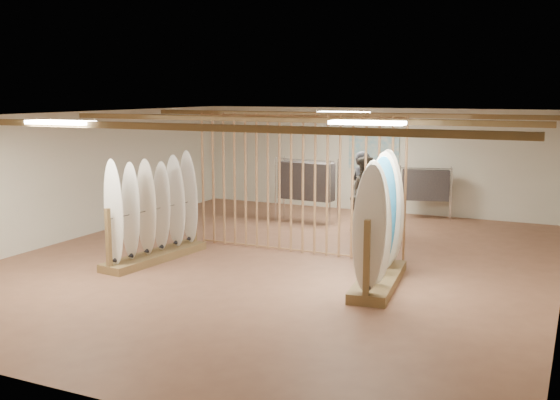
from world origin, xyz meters
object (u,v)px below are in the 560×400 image
at_px(shopper_a, 363,186).
at_px(clothing_rack_a, 306,181).
at_px(rack_left, 154,225).
at_px(shopper_b, 366,191).
at_px(clothing_rack_b, 425,185).
at_px(rack_right, 380,242).

bearing_deg(shopper_a, clothing_rack_a, 20.84).
relative_size(rack_left, clothing_rack_a, 1.56).
bearing_deg(shopper_b, clothing_rack_b, 100.36).
relative_size(clothing_rack_a, shopper_a, 0.76).
xyz_separation_m(clothing_rack_b, shopper_a, (-1.01, -2.01, 0.18)).
distance_m(rack_left, rack_right, 4.42).
height_order(rack_left, shopper_b, shopper_b).
bearing_deg(rack_left, rack_right, 9.12).
distance_m(clothing_rack_a, shopper_a, 1.57).
xyz_separation_m(clothing_rack_b, shopper_b, (-0.79, -2.45, 0.14)).
distance_m(rack_left, clothing_rack_a, 4.77).
xyz_separation_m(rack_right, clothing_rack_a, (-3.18, 4.40, 0.30)).
bearing_deg(shopper_b, rack_left, -99.45).
distance_m(rack_left, clothing_rack_b, 7.38).
xyz_separation_m(rack_left, shopper_b, (3.00, 3.88, 0.34)).
relative_size(rack_left, clothing_rack_b, 1.86).
distance_m(rack_right, shopper_a, 4.44).
relative_size(rack_left, shopper_b, 1.24).
height_order(rack_right, shopper_a, rack_right).
height_order(rack_left, rack_right, rack_right).
bearing_deg(rack_left, shopper_a, 63.78).
distance_m(rack_right, clothing_rack_b, 6.17).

